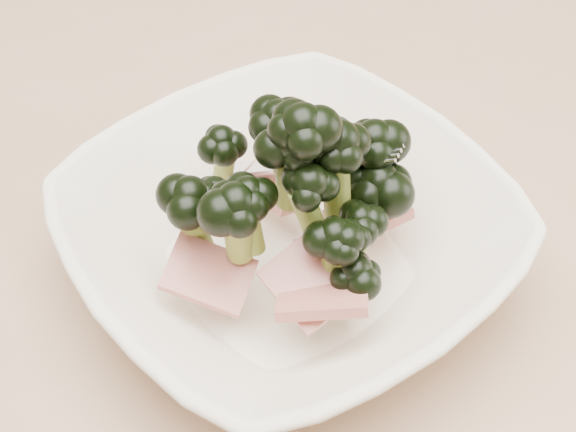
{
  "coord_description": "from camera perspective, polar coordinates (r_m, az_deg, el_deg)",
  "views": [
    {
      "loc": [
        -0.05,
        -0.3,
        1.15
      ],
      "look_at": [
        0.05,
        0.0,
        0.8
      ],
      "focal_mm": 50.0,
      "sensor_mm": 36.0,
      "label": 1
    }
  ],
  "objects": [
    {
      "name": "dining_table",
      "position": [
        0.59,
        -4.51,
        -10.98
      ],
      "size": [
        1.2,
        0.8,
        0.75
      ],
      "color": "tan",
      "rests_on": "ground"
    },
    {
      "name": "broccoli_dish",
      "position": [
        0.48,
        0.16,
        -0.85
      ],
      "size": [
        0.33,
        0.33,
        0.14
      ],
      "color": "white",
      "rests_on": "dining_table"
    }
  ]
}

